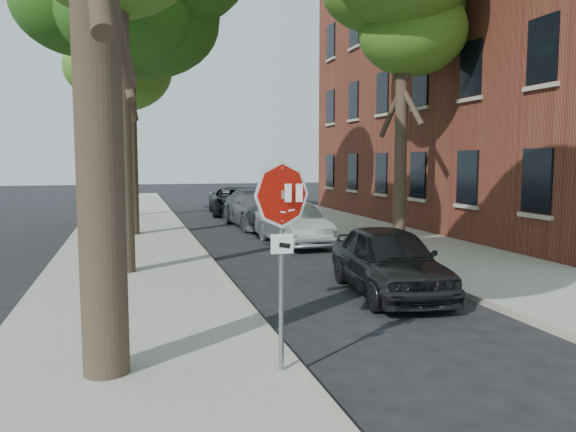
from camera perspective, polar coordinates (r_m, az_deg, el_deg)
name	(u,v)px	position (r m, az deg, el deg)	size (l,w,h in m)	color
ground	(334,373)	(7.52, 4.68, -15.64)	(120.00, 120.00, 0.00)	black
sidewalk_left	(130,244)	(18.75, -15.74, -2.73)	(4.00, 55.00, 0.12)	gray
sidewalk_right	(373,234)	(20.57, 8.67, -1.85)	(4.00, 55.00, 0.12)	gray
curb_left	(194,241)	(18.86, -9.50, -2.53)	(0.12, 55.00, 0.13)	#9E9384
curb_right	(320,236)	(19.82, 3.26, -2.07)	(0.12, 55.00, 0.13)	#9E9384
apartment_building	(531,43)	(26.80, 23.43, 15.80)	(12.20, 20.20, 15.30)	maroon
stop_sign	(282,225)	(6.81, -0.64, -0.93)	(0.76, 0.34, 2.61)	gray
tree_mid_b	(126,7)	(21.34, -16.14, 19.74)	(5.88, 5.46, 10.36)	black
tree_far	(120,63)	(28.03, -16.66, 14.64)	(5.29, 4.91, 9.33)	black
tree_right	(401,19)	(19.22, 11.41, 19.05)	(5.29, 4.91, 9.33)	black
car_a	(389,260)	(11.69, 10.21, -4.43)	(1.65, 4.10, 1.40)	black
car_b	(293,224)	(18.17, 0.51, -0.85)	(1.41, 4.05, 1.33)	#ACADB4
car_c	(258,208)	(23.14, -3.08, 0.82)	(2.18, 5.36, 1.56)	#55565B
car_d	(234,201)	(28.50, -5.51, 1.55)	(2.31, 5.01, 1.39)	black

